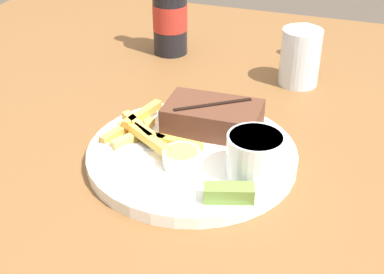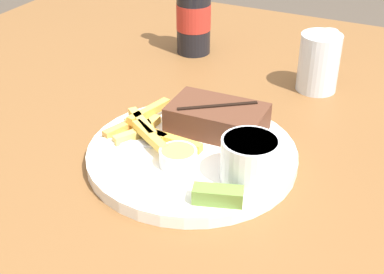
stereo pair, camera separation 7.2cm
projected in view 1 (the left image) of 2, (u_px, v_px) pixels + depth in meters
The scene contains 11 objects.
dining_table at pixel (192, 197), 0.78m from camera, with size 1.38×1.34×0.74m.
dinner_plate at pixel (192, 155), 0.74m from camera, with size 0.29×0.29×0.02m.
steak_portion at pixel (213, 117), 0.77m from camera, with size 0.14×0.09×0.04m.
fries_pile at pixel (144, 131), 0.75m from camera, with size 0.14×0.13×0.02m.
coleslaw_cup at pixel (255, 154), 0.67m from camera, with size 0.07×0.07×0.06m.
dipping_sauce_cup at pixel (180, 157), 0.69m from camera, with size 0.05×0.05×0.02m.
pickle_spear at pixel (229, 193), 0.63m from camera, with size 0.06×0.04×0.02m.
fork_utensil at pixel (137, 147), 0.73m from camera, with size 0.13×0.05×0.00m.
beer_bottle at pixel (170, 15), 1.03m from camera, with size 0.07×0.07×0.22m.
drinking_glass at pixel (300, 57), 0.93m from camera, with size 0.07×0.07×0.10m.
salt_shaker at pixel (304, 41), 1.04m from camera, with size 0.03×0.03×0.07m.
Camera 1 is at (0.21, -0.58, 1.16)m, focal length 50.00 mm.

